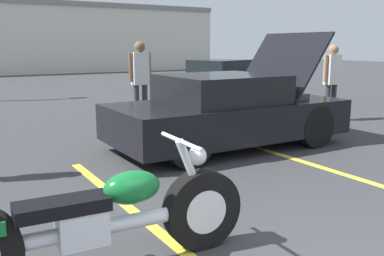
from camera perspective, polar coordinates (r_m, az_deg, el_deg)
parking_stripe_back at (r=4.19m, az=-4.82°, el=-13.31°), size 0.12×5.26×0.01m
parking_stripe_far at (r=6.03m, az=21.52°, el=-6.38°), size 0.12×5.26×0.01m
motorcycle at (r=3.38m, az=-12.40°, el=-12.17°), size 2.47×0.70×0.98m
show_car_hood_open at (r=7.33m, az=4.89°, el=2.21°), size 4.04×1.84×1.95m
parked_car_right_row at (r=15.91m, az=3.97°, el=6.80°), size 4.70×3.15×1.21m
spectator_by_show_car at (r=10.31m, az=18.16°, el=6.63°), size 0.52×0.23×1.74m
spectator_midground at (r=9.45m, az=-6.93°, el=7.03°), size 0.52×0.24×1.81m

